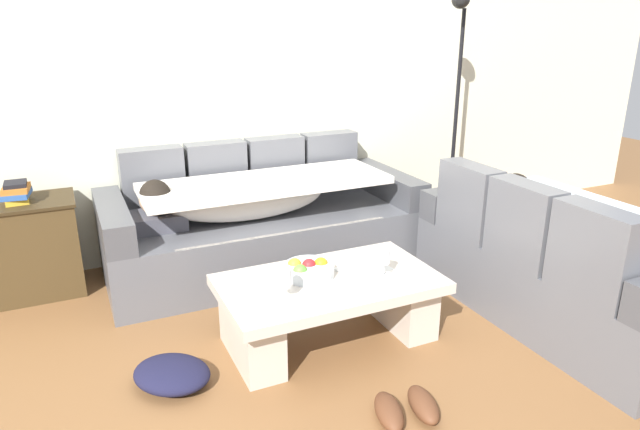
{
  "coord_description": "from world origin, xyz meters",
  "views": [
    {
      "loc": [
        -1.06,
        -2.02,
        1.71
      ],
      "look_at": [
        0.37,
        1.05,
        0.55
      ],
      "focal_mm": 31.46,
      "sensor_mm": 36.0,
      "label": 1
    }
  ],
  "objects_px": {
    "coffee_table": "(329,302)",
    "pair_of_shoes": "(406,408)",
    "wine_glass_near_right": "(384,257)",
    "couch_along_wall": "(260,224)",
    "book_stack_on_cabinet": "(16,193)",
    "wine_glass_near_left": "(285,278)",
    "couch_near_window": "(562,264)",
    "side_cabinet": "(21,249)",
    "crumpled_garment": "(172,374)",
    "open_magazine": "(364,269)",
    "fruit_bowl": "(308,269)",
    "floor_lamp": "(455,101)"
  },
  "relations": [
    {
      "from": "coffee_table",
      "to": "pair_of_shoes",
      "type": "distance_m",
      "value": 0.77
    },
    {
      "from": "wine_glass_near_right",
      "to": "couch_along_wall",
      "type": "bearing_deg",
      "value": 103.73
    },
    {
      "from": "wine_glass_near_right",
      "to": "book_stack_on_cabinet",
      "type": "bearing_deg",
      "value": 141.45
    },
    {
      "from": "couch_along_wall",
      "to": "wine_glass_near_left",
      "type": "xyz_separation_m",
      "value": [
        -0.29,
        -1.25,
        0.16
      ]
    },
    {
      "from": "couch_along_wall",
      "to": "pair_of_shoes",
      "type": "height_order",
      "value": "couch_along_wall"
    },
    {
      "from": "book_stack_on_cabinet",
      "to": "coffee_table",
      "type": "bearing_deg",
      "value": -41.37
    },
    {
      "from": "couch_along_wall",
      "to": "couch_near_window",
      "type": "bearing_deg",
      "value": -45.46
    },
    {
      "from": "couch_along_wall",
      "to": "pair_of_shoes",
      "type": "relative_size",
      "value": 6.19
    },
    {
      "from": "pair_of_shoes",
      "to": "wine_glass_near_right",
      "type": "bearing_deg",
      "value": 68.65
    },
    {
      "from": "book_stack_on_cabinet",
      "to": "pair_of_shoes",
      "type": "relative_size",
      "value": 0.67
    },
    {
      "from": "coffee_table",
      "to": "side_cabinet",
      "type": "height_order",
      "value": "side_cabinet"
    },
    {
      "from": "couch_near_window",
      "to": "crumpled_garment",
      "type": "bearing_deg",
      "value": 83.41
    },
    {
      "from": "open_magazine",
      "to": "pair_of_shoes",
      "type": "distance_m",
      "value": 0.86
    },
    {
      "from": "couch_along_wall",
      "to": "wine_glass_near_right",
      "type": "xyz_separation_m",
      "value": [
        0.3,
        -1.23,
        0.16
      ]
    },
    {
      "from": "couch_along_wall",
      "to": "book_stack_on_cabinet",
      "type": "distance_m",
      "value": 1.58
    },
    {
      "from": "book_stack_on_cabinet",
      "to": "crumpled_garment",
      "type": "height_order",
      "value": "book_stack_on_cabinet"
    },
    {
      "from": "fruit_bowl",
      "to": "side_cabinet",
      "type": "relative_size",
      "value": 0.39
    },
    {
      "from": "book_stack_on_cabinet",
      "to": "pair_of_shoes",
      "type": "distance_m",
      "value": 2.7
    },
    {
      "from": "fruit_bowl",
      "to": "wine_glass_near_left",
      "type": "height_order",
      "value": "wine_glass_near_left"
    },
    {
      "from": "coffee_table",
      "to": "open_magazine",
      "type": "distance_m",
      "value": 0.27
    },
    {
      "from": "couch_near_window",
      "to": "coffee_table",
      "type": "relative_size",
      "value": 1.47
    },
    {
      "from": "couch_along_wall",
      "to": "side_cabinet",
      "type": "distance_m",
      "value": 1.57
    },
    {
      "from": "couch_near_window",
      "to": "open_magazine",
      "type": "distance_m",
      "value": 1.23
    },
    {
      "from": "side_cabinet",
      "to": "floor_lamp",
      "type": "xyz_separation_m",
      "value": [
        3.27,
        -0.18,
        0.8
      ]
    },
    {
      "from": "wine_glass_near_left",
      "to": "wine_glass_near_right",
      "type": "bearing_deg",
      "value": 1.89
    },
    {
      "from": "couch_along_wall",
      "to": "book_stack_on_cabinet",
      "type": "height_order",
      "value": "couch_along_wall"
    },
    {
      "from": "couch_near_window",
      "to": "side_cabinet",
      "type": "relative_size",
      "value": 2.46
    },
    {
      "from": "couch_near_window",
      "to": "fruit_bowl",
      "type": "relative_size",
      "value": 6.32
    },
    {
      "from": "side_cabinet",
      "to": "floor_lamp",
      "type": "bearing_deg",
      "value": -3.09
    },
    {
      "from": "coffee_table",
      "to": "crumpled_garment",
      "type": "xyz_separation_m",
      "value": [
        -0.89,
        -0.05,
        -0.18
      ]
    },
    {
      "from": "wine_glass_near_left",
      "to": "crumpled_garment",
      "type": "relative_size",
      "value": 0.42
    },
    {
      "from": "open_magazine",
      "to": "crumpled_garment",
      "type": "relative_size",
      "value": 0.7
    },
    {
      "from": "wine_glass_near_right",
      "to": "crumpled_garment",
      "type": "xyz_separation_m",
      "value": [
        -1.18,
        0.05,
        -0.44
      ]
    },
    {
      "from": "open_magazine",
      "to": "side_cabinet",
      "type": "bearing_deg",
      "value": 133.62
    },
    {
      "from": "open_magazine",
      "to": "floor_lamp",
      "type": "bearing_deg",
      "value": 28.51
    },
    {
      "from": "book_stack_on_cabinet",
      "to": "wine_glass_near_left",
      "type": "bearing_deg",
      "value": -50.08
    },
    {
      "from": "coffee_table",
      "to": "book_stack_on_cabinet",
      "type": "relative_size",
      "value": 5.01
    },
    {
      "from": "floor_lamp",
      "to": "crumpled_garment",
      "type": "xyz_separation_m",
      "value": [
        -2.59,
        -1.23,
        -1.06
      ]
    },
    {
      "from": "open_magazine",
      "to": "floor_lamp",
      "type": "xyz_separation_m",
      "value": [
        1.47,
        1.16,
        0.73
      ]
    },
    {
      "from": "coffee_table",
      "to": "side_cabinet",
      "type": "relative_size",
      "value": 1.67
    },
    {
      "from": "wine_glass_near_right",
      "to": "couch_near_window",
      "type": "bearing_deg",
      "value": -10.98
    },
    {
      "from": "crumpled_garment",
      "to": "open_magazine",
      "type": "bearing_deg",
      "value": 3.7
    },
    {
      "from": "couch_near_window",
      "to": "open_magazine",
      "type": "height_order",
      "value": "couch_near_window"
    },
    {
      "from": "couch_along_wall",
      "to": "book_stack_on_cabinet",
      "type": "xyz_separation_m",
      "value": [
        -1.52,
        0.23,
        0.37
      ]
    },
    {
      "from": "wine_glass_near_left",
      "to": "wine_glass_near_right",
      "type": "distance_m",
      "value": 0.59
    },
    {
      "from": "couch_near_window",
      "to": "book_stack_on_cabinet",
      "type": "bearing_deg",
      "value": 60.44
    },
    {
      "from": "couch_near_window",
      "to": "pair_of_shoes",
      "type": "bearing_deg",
      "value": 107.27
    },
    {
      "from": "book_stack_on_cabinet",
      "to": "floor_lamp",
      "type": "height_order",
      "value": "floor_lamp"
    },
    {
      "from": "fruit_bowl",
      "to": "coffee_table",
      "type": "bearing_deg",
      "value": -41.2
    },
    {
      "from": "coffee_table",
      "to": "crumpled_garment",
      "type": "distance_m",
      "value": 0.91
    }
  ]
}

